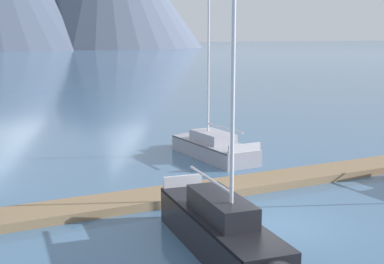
% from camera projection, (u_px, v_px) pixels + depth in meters
% --- Properties ---
extents(ground_plane, '(700.00, 700.00, 0.00)m').
position_uv_depth(ground_plane, '(276.00, 226.00, 16.93)').
color(ground_plane, '#426689').
extents(dock, '(23.31, 2.24, 0.30)m').
position_uv_depth(dock, '(215.00, 189.00, 20.44)').
color(dock, '#846B4C').
rests_on(dock, ground).
extents(sailboat_second_berth, '(2.05, 7.48, 9.02)m').
position_uv_depth(sailboat_second_berth, '(228.00, 236.00, 14.20)').
color(sailboat_second_berth, black).
rests_on(sailboat_second_berth, ground).
extents(sailboat_mid_dock_port, '(2.16, 6.21, 9.20)m').
position_uv_depth(sailboat_mid_dock_port, '(210.00, 146.00, 26.53)').
color(sailboat_mid_dock_port, '#93939E').
rests_on(sailboat_mid_dock_port, ground).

